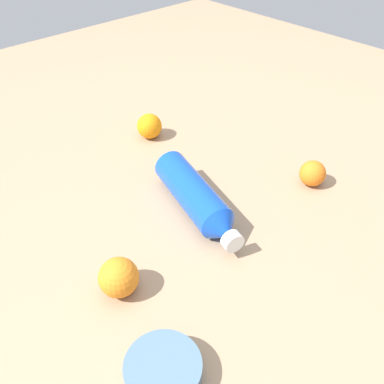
# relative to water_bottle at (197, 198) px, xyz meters

# --- Properties ---
(ground_plane) EXTENTS (2.40, 2.40, 0.00)m
(ground_plane) POSITION_rel_water_bottle_xyz_m (-0.07, 0.04, -0.04)
(ground_plane) COLOR #9E7F60
(water_bottle) EXTENTS (0.30, 0.15, 0.08)m
(water_bottle) POSITION_rel_water_bottle_xyz_m (0.00, 0.00, 0.00)
(water_bottle) COLOR blue
(water_bottle) RESTS_ON ground_plane
(orange_0) EXTENTS (0.07, 0.07, 0.07)m
(orange_0) POSITION_rel_water_bottle_xyz_m (-0.32, 0.12, -0.00)
(orange_0) COLOR orange
(orange_0) RESTS_ON ground_plane
(orange_1) EXTENTS (0.06, 0.06, 0.06)m
(orange_1) POSITION_rel_water_bottle_xyz_m (0.11, 0.27, -0.01)
(orange_1) COLOR orange
(orange_1) RESTS_ON ground_plane
(orange_2) EXTENTS (0.07, 0.07, 0.07)m
(orange_2) POSITION_rel_water_bottle_xyz_m (0.06, -0.25, -0.00)
(orange_2) COLOR orange
(orange_2) RESTS_ON ground_plane
(ceramic_bowl) EXTENTS (0.12, 0.12, 0.04)m
(ceramic_bowl) POSITION_rel_water_bottle_xyz_m (0.24, -0.30, -0.02)
(ceramic_bowl) COLOR slate
(ceramic_bowl) RESTS_ON ground_plane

